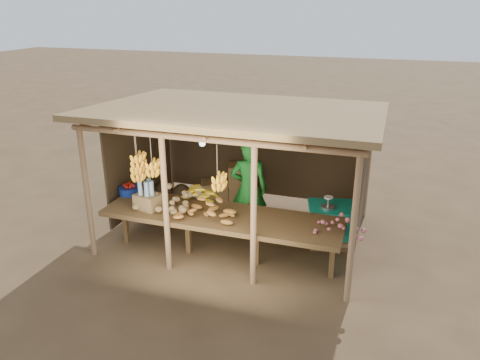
% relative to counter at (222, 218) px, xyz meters
% --- Properties ---
extents(ground, '(60.00, 60.00, 0.00)m').
position_rel_counter_xyz_m(ground, '(-0.00, 0.95, -0.74)').
color(ground, brown).
rests_on(ground, ground).
extents(stall_structure, '(4.70, 3.50, 2.43)m').
position_rel_counter_xyz_m(stall_structure, '(-0.06, 0.96, 1.18)').
color(stall_structure, '#936E4C').
rests_on(stall_structure, ground).
extents(counter, '(3.90, 1.05, 0.80)m').
position_rel_counter_xyz_m(counter, '(0.00, 0.00, 0.00)').
color(counter, brown).
rests_on(counter, ground).
extents(potato_heap, '(1.04, 0.66, 0.37)m').
position_rel_counter_xyz_m(potato_heap, '(-0.95, -0.06, 0.24)').
color(potato_heap, '#96794D').
rests_on(potato_heap, counter).
extents(sweet_potato_heap, '(0.89, 0.56, 0.35)m').
position_rel_counter_xyz_m(sweet_potato_heap, '(-0.19, -0.19, 0.24)').
color(sweet_potato_heap, '#A76C2B').
rests_on(sweet_potato_heap, counter).
extents(onion_heap, '(0.80, 0.55, 0.35)m').
position_rel_counter_xyz_m(onion_heap, '(1.90, -0.02, 0.24)').
color(onion_heap, '#BC5B62').
rests_on(onion_heap, counter).
extents(banana_pile, '(0.67, 0.51, 0.35)m').
position_rel_counter_xyz_m(banana_pile, '(-0.55, 0.42, 0.23)').
color(banana_pile, yellow).
rests_on(banana_pile, counter).
extents(tomato_basin, '(0.37, 0.37, 0.19)m').
position_rel_counter_xyz_m(tomato_basin, '(-1.86, 0.30, 0.14)').
color(tomato_basin, navy).
rests_on(tomato_basin, counter).
extents(bottle_box, '(0.46, 0.39, 0.51)m').
position_rel_counter_xyz_m(bottle_box, '(-1.23, -0.15, 0.25)').
color(bottle_box, olive).
rests_on(bottle_box, counter).
extents(vendor, '(0.74, 0.59, 1.78)m').
position_rel_counter_xyz_m(vendor, '(0.16, 0.97, 0.15)').
color(vendor, '#197122').
rests_on(vendor, ground).
extents(tarp_crate, '(0.93, 0.85, 0.94)m').
position_rel_counter_xyz_m(tarp_crate, '(1.62, 1.07, -0.35)').
color(tarp_crate, brown).
rests_on(tarp_crate, ground).
extents(carton_stack, '(1.28, 0.61, 0.89)m').
position_rel_counter_xyz_m(carton_stack, '(-0.55, 2.13, -0.35)').
color(carton_stack, olive).
rests_on(carton_stack, ground).
extents(burlap_sacks, '(0.86, 0.45, 0.61)m').
position_rel_counter_xyz_m(burlap_sacks, '(-1.70, 1.66, -0.47)').
color(burlap_sacks, '#42331F').
rests_on(burlap_sacks, ground).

